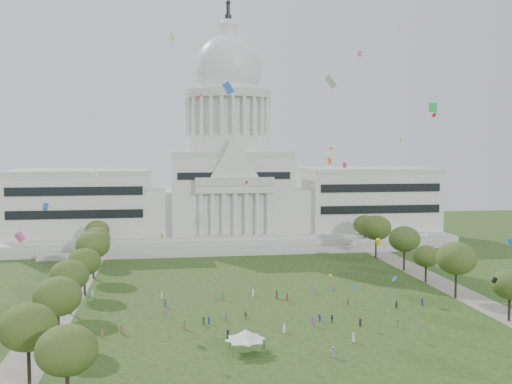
# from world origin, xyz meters

# --- Properties ---
(ground) EXTENTS (400.00, 400.00, 0.00)m
(ground) POSITION_xyz_m (0.00, 0.00, 0.00)
(ground) COLOR #294317
(ground) RESTS_ON ground
(capitol) EXTENTS (160.00, 64.50, 91.30)m
(capitol) POSITION_xyz_m (0.00, 113.59, 22.30)
(capitol) COLOR #B7B6AB
(capitol) RESTS_ON ground
(path_left) EXTENTS (8.00, 160.00, 0.04)m
(path_left) POSITION_xyz_m (-48.00, 30.00, 0.02)
(path_left) COLOR gray
(path_left) RESTS_ON ground
(path_right) EXTENTS (8.00, 160.00, 0.04)m
(path_right) POSITION_xyz_m (48.00, 30.00, 0.02)
(path_right) COLOR gray
(path_right) RESTS_ON ground
(row_tree_l_0) EXTENTS (8.85, 8.85, 12.59)m
(row_tree_l_0) POSITION_xyz_m (-45.26, -21.68, 8.95)
(row_tree_l_0) COLOR black
(row_tree_l_0) RESTS_ON ground
(row_tree_l_1) EXTENTS (8.86, 8.86, 12.59)m
(row_tree_l_1) POSITION_xyz_m (-44.07, -2.96, 8.95)
(row_tree_l_1) COLOR black
(row_tree_l_1) RESTS_ON ground
(row_tree_r_1) EXTENTS (7.58, 7.58, 10.78)m
(row_tree_r_1) POSITION_xyz_m (46.22, -1.75, 7.66)
(row_tree_r_1) COLOR black
(row_tree_r_1) RESTS_ON ground
(row_tree_l_2) EXTENTS (8.42, 8.42, 11.97)m
(row_tree_l_2) POSITION_xyz_m (-45.04, 17.30, 8.51)
(row_tree_l_2) COLOR black
(row_tree_l_2) RESTS_ON ground
(row_tree_r_2) EXTENTS (9.55, 9.55, 13.58)m
(row_tree_r_2) POSITION_xyz_m (44.17, 17.44, 9.66)
(row_tree_r_2) COLOR black
(row_tree_r_2) RESTS_ON ground
(row_tree_l_3) EXTENTS (8.12, 8.12, 11.55)m
(row_tree_l_3) POSITION_xyz_m (-44.09, 33.92, 8.21)
(row_tree_l_3) COLOR black
(row_tree_l_3) RESTS_ON ground
(row_tree_r_3) EXTENTS (7.01, 7.01, 9.98)m
(row_tree_r_3) POSITION_xyz_m (44.40, 34.48, 7.08)
(row_tree_r_3) COLOR black
(row_tree_r_3) RESTS_ON ground
(row_tree_l_4) EXTENTS (9.29, 9.29, 13.21)m
(row_tree_l_4) POSITION_xyz_m (-44.08, 52.42, 9.39)
(row_tree_l_4) COLOR black
(row_tree_l_4) RESTS_ON ground
(row_tree_r_4) EXTENTS (9.19, 9.19, 13.06)m
(row_tree_r_4) POSITION_xyz_m (44.76, 50.04, 9.29)
(row_tree_r_4) COLOR black
(row_tree_r_4) RESTS_ON ground
(row_tree_l_5) EXTENTS (8.33, 8.33, 11.85)m
(row_tree_l_5) POSITION_xyz_m (-45.22, 71.01, 8.42)
(row_tree_l_5) COLOR black
(row_tree_l_5) RESTS_ON ground
(row_tree_r_5) EXTENTS (9.82, 9.82, 13.96)m
(row_tree_r_5) POSITION_xyz_m (43.49, 70.19, 9.93)
(row_tree_r_5) COLOR black
(row_tree_r_5) RESTS_ON ground
(row_tree_l_6) EXTENTS (8.19, 8.19, 11.64)m
(row_tree_l_6) POSITION_xyz_m (-46.87, 89.14, 8.27)
(row_tree_l_6) COLOR black
(row_tree_l_6) RESTS_ON ground
(row_tree_r_6) EXTENTS (8.42, 8.42, 11.97)m
(row_tree_r_6) POSITION_xyz_m (45.96, 88.13, 8.51)
(row_tree_r_6) COLOR black
(row_tree_r_6) RESTS_ON ground
(near_tree_0) EXTENTS (8.47, 8.47, 12.04)m
(near_tree_0) POSITION_xyz_m (-38.00, -32.00, 8.56)
(near_tree_0) COLOR black
(near_tree_0) RESTS_ON ground
(event_tent) EXTENTS (7.74, 7.74, 4.20)m
(event_tent) POSITION_xyz_m (-10.77, -12.44, 3.26)
(event_tent) COLOR #4C4C4C
(event_tent) RESTS_ON ground
(person_0) EXTENTS (0.90, 0.89, 1.58)m
(person_0) POSITION_xyz_m (33.58, 12.75, 0.79)
(person_0) COLOR navy
(person_0) RESTS_ON ground
(person_2) EXTENTS (0.92, 0.68, 1.70)m
(person_2) POSITION_xyz_m (26.70, 10.79, 0.85)
(person_2) COLOR #26262B
(person_2) RESTS_ON ground
(person_3) EXTENTS (1.05, 1.26, 1.73)m
(person_3) POSITION_xyz_m (6.90, 3.31, 0.87)
(person_3) COLOR navy
(person_3) RESTS_ON ground
(person_4) EXTENTS (0.67, 1.03, 1.63)m
(person_4) POSITION_xyz_m (9.42, 2.83, 0.82)
(person_4) COLOR #26262B
(person_4) RESTS_ON ground
(person_5) EXTENTS (1.41, 1.39, 1.53)m
(person_5) POSITION_xyz_m (-7.87, 8.18, 0.77)
(person_5) COLOR olive
(person_5) RESTS_ON ground
(person_6) EXTENTS (0.98, 1.11, 1.91)m
(person_6) POSITION_xyz_m (9.81, -10.19, 0.95)
(person_6) COLOR silver
(person_6) RESTS_ON ground
(person_7) EXTENTS (0.71, 0.66, 1.57)m
(person_7) POSITION_xyz_m (-7.22, -11.31, 0.78)
(person_7) COLOR #4C4C51
(person_7) RESTS_ON ground
(person_8) EXTENTS (0.90, 0.57, 1.82)m
(person_8) POSITION_xyz_m (-17.05, 4.65, 0.91)
(person_8) COLOR #33723F
(person_8) RESTS_ON ground
(person_9) EXTENTS (1.09, 1.18, 1.65)m
(person_9) POSITION_xyz_m (21.50, -2.63, 0.82)
(person_9) COLOR #33723F
(person_9) RESTS_ON ground
(person_10) EXTENTS (0.54, 0.97, 1.64)m
(person_10) POSITION_xyz_m (16.58, 14.69, 0.82)
(person_10) COLOR olive
(person_10) RESTS_ON ground
(person_11) EXTENTS (1.88, 1.71, 1.97)m
(person_11) POSITION_xyz_m (3.92, -17.28, 0.99)
(person_11) COLOR silver
(person_11) RESTS_ON ground
(distant_crowd) EXTENTS (59.86, 36.65, 1.95)m
(distant_crowd) POSITION_xyz_m (-13.72, 14.11, 0.89)
(distant_crowd) COLOR #B21E1E
(distant_crowd) RESTS_ON ground
(kite_swarm) EXTENTS (92.64, 99.26, 58.98)m
(kite_swarm) POSITION_xyz_m (2.94, 10.15, 28.17)
(kite_swarm) COLOR yellow
(kite_swarm) RESTS_ON ground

